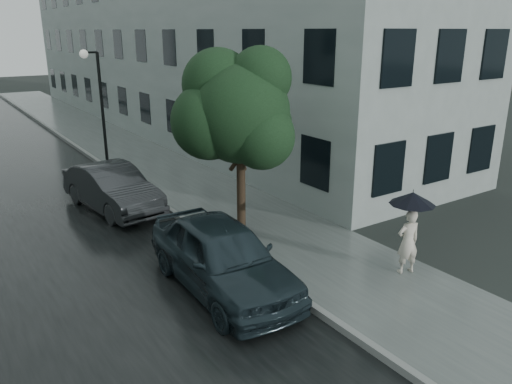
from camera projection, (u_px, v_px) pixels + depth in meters
ground at (334, 270)px, 11.60m from camera, size 120.00×120.00×0.00m
sidewalk at (147, 161)px, 21.21m from camera, size 3.50×60.00×0.01m
kerb_near at (104, 166)px, 20.22m from camera, size 0.15×60.00×0.15m
asphalt_road at (10, 181)px, 18.39m from camera, size 6.85×60.00×0.00m
building_near at (177, 45)px, 28.51m from camera, size 7.02×36.00×9.00m
pedestrian at (408, 242)px, 11.25m from camera, size 0.62×0.49×1.51m
umbrella at (413, 198)px, 10.97m from camera, size 1.14×1.14×1.04m
street_tree at (238, 112)px, 12.67m from camera, size 3.34×3.03×4.97m
lamp_post at (98, 102)px, 19.30m from camera, size 0.83×0.43×4.63m
car_near at (222, 256)px, 10.51m from camera, size 1.97×4.55×1.53m
car_far at (112, 188)px, 15.29m from camera, size 2.03×4.36×1.38m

